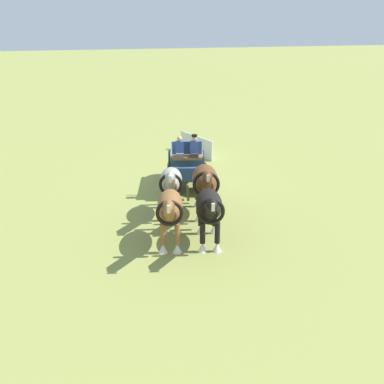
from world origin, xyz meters
The scene contains 7 objects.
ground_plane centered at (0.00, 0.00, 0.00)m, with size 220.00×220.00×0.00m, color olive.
show_wagon centered at (0.17, -0.05, 1.20)m, with size 5.65×2.51×2.73m.
draft_horse_rear_near centered at (3.68, -0.31, 1.39)m, with size 3.15×1.52×2.26m.
draft_horse_rear_off centered at (3.36, -1.58, 1.34)m, with size 2.92×1.32×2.21m.
draft_horse_lead_near centered at (6.20, -0.99, 1.34)m, with size 3.01×1.38×2.21m.
draft_horse_lead_off centered at (5.87, -2.25, 1.32)m, with size 3.13×1.38×2.19m.
sponsor_banner centered at (-4.87, 1.95, 0.55)m, with size 3.20×0.06×1.10m, color silver.
Camera 1 is at (20.16, -5.75, 7.19)m, focal length 44.73 mm.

